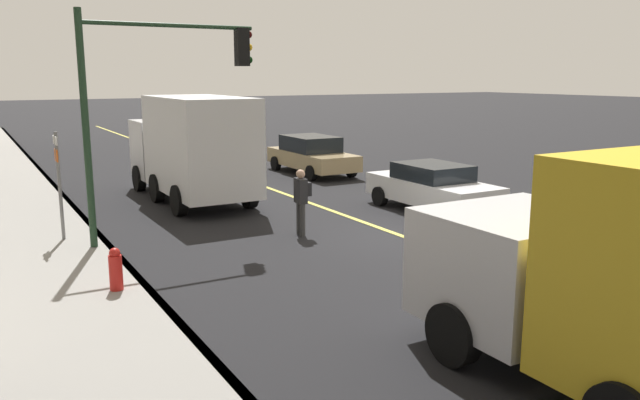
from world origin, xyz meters
The scene contains 11 objects.
ground centered at (0.00, 0.00, 0.00)m, with size 200.00×200.00×0.00m, color black.
sidewalk_slab centered at (0.00, 8.28, 0.07)m, with size 80.00×3.31×0.15m, color gray.
curb_edge centered at (0.00, 6.70, 0.07)m, with size 80.00×0.16×0.15m, color slate.
lane_stripe_center centered at (0.00, 0.00, 0.01)m, with size 80.00×0.16×0.01m, color #D8CC4C.
car_white centered at (1.82, -2.55, 0.74)m, with size 4.41×1.94×1.43m.
car_tan centered at (10.05, -3.01, 0.79)m, with size 4.74×2.03×1.54m.
truck_white centered at (6.86, 3.06, 1.75)m, with size 6.66×2.47×3.34m.
pedestrian_with_backpack centered at (1.25, 2.13, 0.98)m, with size 0.42×0.39×1.68m.
traffic_light_mast centered at (2.12, 5.43, 3.72)m, with size 0.28×4.09×5.40m.
street_sign_post centered at (3.20, 7.53, 1.60)m, with size 0.60×0.08×2.71m.
fire_hydrant centered at (-1.15, 7.22, 0.47)m, with size 0.24×0.24×0.94m.
Camera 1 is at (-12.51, 9.43, 3.99)m, focal length 35.49 mm.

